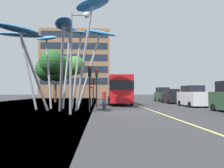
{
  "coord_description": "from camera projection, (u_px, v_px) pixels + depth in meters",
  "views": [
    {
      "loc": [
        -2.22,
        -16.28,
        1.55
      ],
      "look_at": [
        -0.85,
        8.98,
        2.5
      ],
      "focal_mm": 34.71,
      "sensor_mm": 36.0,
      "label": 1
    }
  ],
  "objects": [
    {
      "name": "leaf_sculpture",
      "position": [
        58.0,
        35.0,
        19.27
      ],
      "size": [
        11.0,
        10.64,
        9.1
      ],
      "color": "#9EA0A5",
      "rests_on": "ground"
    },
    {
      "name": "traffic_light_kerb_far",
      "position": [
        96.0,
        80.0,
        21.95
      ],
      "size": [
        0.28,
        0.42,
        3.91
      ],
      "color": "black",
      "rests_on": "ground"
    },
    {
      "name": "car_parked_mid",
      "position": [
        192.0,
        97.0,
        23.21
      ],
      "size": [
        1.98,
        4.53,
        2.24
      ],
      "color": "silver",
      "rests_on": "ground"
    },
    {
      "name": "traffic_light_kerb_near",
      "position": [
        90.0,
        79.0,
        16.94
      ],
      "size": [
        0.28,
        0.42,
        3.58
      ],
      "color": "black",
      "rests_on": "ground"
    },
    {
      "name": "no_entry_sign",
      "position": [
        92.0,
        91.0,
        23.78
      ],
      "size": [
        0.6,
        0.12,
        2.55
      ],
      "color": "gray",
      "rests_on": "ground"
    },
    {
      "name": "red_bus",
      "position": [
        119.0,
        89.0,
        28.0
      ],
      "size": [
        3.01,
        10.57,
        3.68
      ],
      "color": "red",
      "rests_on": "ground"
    },
    {
      "name": "tree_pavement_far",
      "position": [
        72.0,
        67.0,
        39.45
      ],
      "size": [
        4.7,
        3.58,
        8.13
      ],
      "color": "brown",
      "rests_on": "ground"
    },
    {
      "name": "car_parked_far",
      "position": [
        171.0,
        97.0,
        29.94
      ],
      "size": [
        1.91,
        4.42,
        1.98
      ],
      "color": "black",
      "rests_on": "ground"
    },
    {
      "name": "tree_pavement_near",
      "position": [
        55.0,
        67.0,
        33.25
      ],
      "size": [
        5.41,
        5.8,
        7.92
      ],
      "color": "brown",
      "rests_on": "ground"
    },
    {
      "name": "traffic_light_island_mid",
      "position": [
        93.0,
        85.0,
        26.93
      ],
      "size": [
        0.28,
        0.42,
        3.37
      ],
      "color": "black",
      "rests_on": "ground"
    },
    {
      "name": "car_side_street",
      "position": [
        163.0,
        95.0,
        36.04
      ],
      "size": [
        2.01,
        4.47,
        2.33
      ],
      "color": "#2D5138",
      "rests_on": "ground"
    },
    {
      "name": "street_lamp",
      "position": [
        75.0,
        48.0,
        15.2
      ],
      "size": [
        1.41,
        0.44,
        7.24
      ],
      "color": "gray",
      "rests_on": "ground"
    },
    {
      "name": "backdrop_building",
      "position": [
        77.0,
        66.0,
        63.23
      ],
      "size": [
        18.55,
        13.9,
        18.41
      ],
      "color": "#936B4C",
      "rests_on": "ground"
    },
    {
      "name": "ground",
      "position": [
        121.0,
        113.0,
        16.26
      ],
      "size": [
        120.0,
        240.0,
        0.1
      ],
      "color": "#38383A"
    },
    {
      "name": "pedestrian",
      "position": [
        104.0,
        99.0,
        19.42
      ],
      "size": [
        0.34,
        0.34,
        1.78
      ],
      "color": "#2D3342",
      "rests_on": "ground"
    }
  ]
}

